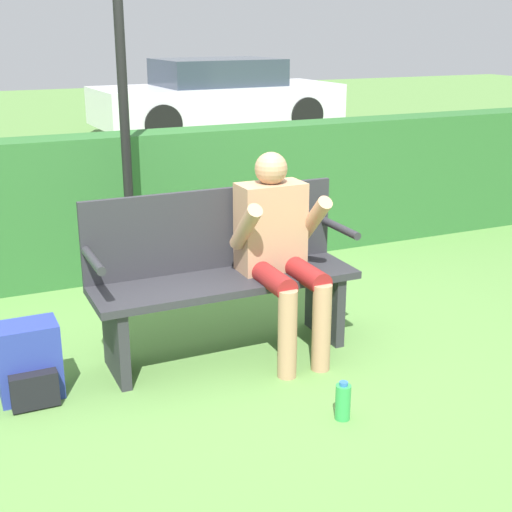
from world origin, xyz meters
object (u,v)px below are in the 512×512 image
person_seated (279,244)px  signpost (123,85)px  parked_car (218,97)px  park_bench (222,274)px  backpack (29,363)px  water_bottle (343,402)px

person_seated → signpost: size_ratio=0.47×
person_seated → parked_car: bearing=70.7°
park_bench → parked_car: bearing=68.6°
backpack → water_bottle: 1.68m
water_bottle → signpost: signpost is taller
person_seated → water_bottle: person_seated is taller
water_bottle → person_seated: bearing=86.1°
backpack → parked_car: (4.64, 8.99, 0.45)m
person_seated → signpost: signpost is taller
person_seated → parked_car: parked_car is taller
signpost → parked_car: bearing=64.1°
person_seated → water_bottle: 1.06m
park_bench → water_bottle: 1.12m
backpack → park_bench: bearing=5.8°
backpack → parked_car: parked_car is taller
person_seated → backpack: size_ratio=2.89×
signpost → parked_car: size_ratio=0.57×
park_bench → water_bottle: (0.25, -1.01, -0.40)m
park_bench → parked_car: 9.53m
signpost → parked_car: signpost is taller
water_bottle → park_bench: bearing=104.1°
backpack → signpost: signpost is taller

